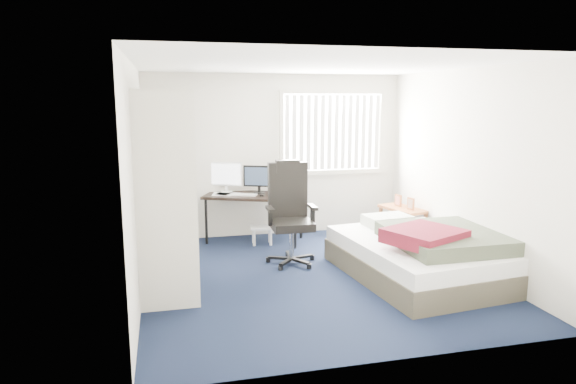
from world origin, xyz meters
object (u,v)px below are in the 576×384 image
(office_chair, at_px, (290,224))
(desk, at_px, (255,192))
(bed, at_px, (423,254))
(nightstand, at_px, (403,212))

(office_chair, bearing_deg, desk, 103.76)
(bed, bearing_deg, desk, 128.78)
(desk, bearing_deg, office_chair, -76.24)
(nightstand, bearing_deg, office_chair, -163.56)
(desk, relative_size, bed, 0.71)
(office_chair, bearing_deg, bed, -34.91)
(desk, bearing_deg, nightstand, -14.21)
(bed, bearing_deg, nightstand, 72.51)
(desk, distance_m, nightstand, 2.24)
(desk, relative_size, nightstand, 1.96)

